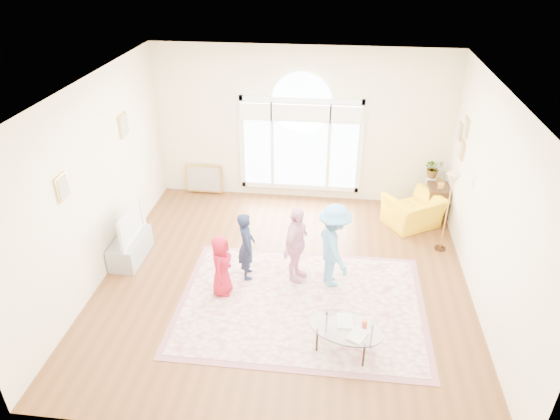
# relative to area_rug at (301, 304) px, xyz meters

# --- Properties ---
(ground) EXTENTS (6.00, 6.00, 0.00)m
(ground) POSITION_rel_area_rug_xyz_m (-0.33, 0.59, -0.01)
(ground) COLOR brown
(ground) RESTS_ON ground
(room_shell) EXTENTS (6.00, 6.00, 6.00)m
(room_shell) POSITION_rel_area_rug_xyz_m (-0.32, 3.42, 1.56)
(room_shell) COLOR beige
(room_shell) RESTS_ON ground
(area_rug) EXTENTS (3.60, 2.60, 0.02)m
(area_rug) POSITION_rel_area_rug_xyz_m (0.00, 0.00, 0.00)
(area_rug) COLOR beige
(area_rug) RESTS_ON ground
(rug_border) EXTENTS (3.80, 2.80, 0.01)m
(rug_border) POSITION_rel_area_rug_xyz_m (-0.00, -0.00, -0.00)
(rug_border) COLOR #9A6066
(rug_border) RESTS_ON ground
(tv_console) EXTENTS (0.45, 1.00, 0.42)m
(tv_console) POSITION_rel_area_rug_xyz_m (-3.08, 0.89, 0.20)
(tv_console) COLOR #9C9FA5
(tv_console) RESTS_ON ground
(television) EXTENTS (0.17, 1.03, 0.59)m
(television) POSITION_rel_area_rug_xyz_m (-3.07, 0.89, 0.71)
(television) COLOR black
(television) RESTS_ON tv_console
(coffee_table) EXTENTS (1.19, 0.94, 0.54)m
(coffee_table) POSITION_rel_area_rug_xyz_m (0.66, -0.89, 0.39)
(coffee_table) COLOR silver
(coffee_table) RESTS_ON ground
(armchair) EXTENTS (1.29, 1.25, 0.64)m
(armchair) POSITION_rel_area_rug_xyz_m (1.96, 2.61, 0.31)
(armchair) COLOR yellow
(armchair) RESTS_ON ground
(side_cabinet) EXTENTS (0.40, 0.50, 0.70)m
(side_cabinet) POSITION_rel_area_rug_xyz_m (2.45, 2.99, 0.34)
(side_cabinet) COLOR black
(side_cabinet) RESTS_ON ground
(floor_lamp) EXTENTS (0.31, 0.31, 1.51)m
(floor_lamp) POSITION_rel_area_rug_xyz_m (2.39, 1.83, 1.27)
(floor_lamp) COLOR black
(floor_lamp) RESTS_ON ground
(plant_pedestal) EXTENTS (0.20, 0.20, 0.70)m
(plant_pedestal) POSITION_rel_area_rug_xyz_m (2.37, 3.40, 0.34)
(plant_pedestal) COLOR white
(plant_pedestal) RESTS_ON ground
(potted_plant) EXTENTS (0.40, 0.36, 0.40)m
(potted_plant) POSITION_rel_area_rug_xyz_m (2.37, 3.40, 0.89)
(potted_plant) COLOR #33722D
(potted_plant) RESTS_ON plant_pedestal
(leaning_picture) EXTENTS (0.80, 0.14, 0.62)m
(leaning_picture) POSITION_rel_area_rug_xyz_m (-2.42, 3.49, -0.01)
(leaning_picture) COLOR tan
(leaning_picture) RESTS_ON ground
(child_red) EXTENTS (0.35, 0.51, 1.02)m
(child_red) POSITION_rel_area_rug_xyz_m (-1.27, 0.14, 0.52)
(child_red) COLOR #A81227
(child_red) RESTS_ON area_rug
(child_navy) EXTENTS (0.38, 0.49, 1.19)m
(child_navy) POSITION_rel_area_rug_xyz_m (-0.95, 0.61, 0.60)
(child_navy) COLOR #19243D
(child_navy) RESTS_ON area_rug
(child_pink) EXTENTS (0.56, 0.84, 1.32)m
(child_pink) POSITION_rel_area_rug_xyz_m (-0.15, 0.63, 0.67)
(child_pink) COLOR #F4A6C5
(child_pink) RESTS_ON area_rug
(child_blue) EXTENTS (0.83, 1.05, 1.43)m
(child_blue) POSITION_rel_area_rug_xyz_m (0.45, 0.59, 0.73)
(child_blue) COLOR #5896C8
(child_blue) RESTS_ON area_rug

